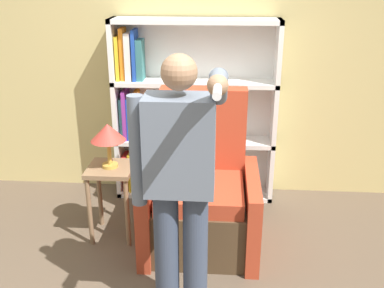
{
  "coord_description": "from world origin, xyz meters",
  "views": [
    {
      "loc": [
        0.44,
        -2.06,
        2.06
      ],
      "look_at": [
        0.25,
        0.6,
        1.01
      ],
      "focal_mm": 42.0,
      "sensor_mm": 36.0,
      "label": 1
    }
  ],
  "objects_px": {
    "person_standing": "(180,182)",
    "bookcase": "(179,113)",
    "side_table": "(111,183)",
    "table_lamp": "(108,134)",
    "armchair": "(201,199)"
  },
  "relations": [
    {
      "from": "person_standing",
      "to": "bookcase",
      "type": "bearing_deg",
      "value": 95.85
    },
    {
      "from": "bookcase",
      "to": "side_table",
      "type": "distance_m",
      "value": 0.98
    },
    {
      "from": "bookcase",
      "to": "person_standing",
      "type": "bearing_deg",
      "value": -84.15
    },
    {
      "from": "bookcase",
      "to": "table_lamp",
      "type": "height_order",
      "value": "bookcase"
    },
    {
      "from": "bookcase",
      "to": "table_lamp",
      "type": "xyz_separation_m",
      "value": [
        -0.46,
        -0.79,
        0.07
      ]
    },
    {
      "from": "table_lamp",
      "to": "person_standing",
      "type": "bearing_deg",
      "value": -54.07
    },
    {
      "from": "armchair",
      "to": "bookcase",
      "type": "bearing_deg",
      "value": 107.15
    },
    {
      "from": "armchair",
      "to": "side_table",
      "type": "bearing_deg",
      "value": 177.57
    },
    {
      "from": "bookcase",
      "to": "side_table",
      "type": "height_order",
      "value": "bookcase"
    },
    {
      "from": "person_standing",
      "to": "side_table",
      "type": "distance_m",
      "value": 1.18
    },
    {
      "from": "armchair",
      "to": "table_lamp",
      "type": "bearing_deg",
      "value": 177.57
    },
    {
      "from": "armchair",
      "to": "side_table",
      "type": "relative_size",
      "value": 1.96
    },
    {
      "from": "armchair",
      "to": "person_standing",
      "type": "xyz_separation_m",
      "value": [
        -0.08,
        -0.85,
        0.56
      ]
    },
    {
      "from": "armchair",
      "to": "side_table",
      "type": "distance_m",
      "value": 0.72
    },
    {
      "from": "armchair",
      "to": "table_lamp",
      "type": "relative_size",
      "value": 3.39
    }
  ]
}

